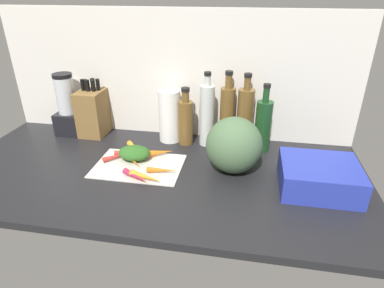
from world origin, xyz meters
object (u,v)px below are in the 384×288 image
cutting_board (139,165)px  carrot_7 (136,149)px  carrot_2 (162,170)px  blender_appliance (68,108)px  carrot_6 (131,159)px  carrot_4 (146,177)px  knife_block (93,112)px  carrot_3 (132,153)px  winter_squash (234,145)px  bottle_4 (263,125)px  carrot_0 (160,152)px  carrot_5 (136,176)px  dish_rack (319,177)px  bottle_2 (227,114)px  bottle_1 (207,115)px  carrot_1 (117,156)px  bottle_3 (245,116)px  bottle_0 (186,121)px  paper_towel_roll (170,116)px

cutting_board → carrot_7: (-5.01, 11.11, 1.67)cm
carrot_2 → blender_appliance: (-56.35, 31.21, 11.34)cm
cutting_board → carrot_6: bearing=151.6°
carrot_4 → blender_appliance: 64.94cm
knife_block → carrot_3: bearing=-38.3°
carrot_6 → carrot_7: 9.14cm
cutting_board → winter_squash: 40.88cm
bottle_4 → carrot_0: bearing=-160.9°
carrot_0 → carrot_2: size_ratio=0.88×
knife_block → carrot_7: bearing=-32.9°
carrot_2 → carrot_5: carrot_5 is taller
carrot_5 → carrot_7: 23.34cm
dish_rack → carrot_0: bearing=168.3°
carrot_6 → knife_block: size_ratio=0.55×
carrot_2 → bottle_2: bearing=57.1°
carrot_3 → bottle_1: 38.06cm
carrot_0 → carrot_2: bearing=-71.9°
carrot_0 → carrot_1: (-17.86, -5.89, -0.41)cm
carrot_3 → bottle_4: (56.11, 17.40, 10.32)cm
carrot_3 → dish_rack: bearing=-8.3°
carrot_6 → blender_appliance: blender_appliance is taller
bottle_3 → bottle_4: size_ratio=1.09×
blender_appliance → bottle_2: (78.95, 3.68, 1.10)cm
carrot_6 → carrot_4: bearing=-50.8°
bottle_1 → bottle_2: bearing=24.4°
bottle_0 → dish_rack: bearing=-27.5°
bottle_0 → carrot_7: bearing=-144.8°
carrot_5 → winter_squash: winter_squash is taller
bottle_3 → paper_towel_roll: bearing=-177.3°
carrot_3 → paper_towel_roll: size_ratio=0.62×
carrot_7 → carrot_3: bearing=-94.7°
carrot_3 → carrot_4: size_ratio=1.11×
carrot_1 → bottle_3: (53.43, 25.71, 12.33)cm
carrot_6 → carrot_0: bearing=35.4°
carrot_4 → bottle_1: (18.27, 37.38, 12.69)cm
carrot_1 → bottle_1: bearing=32.1°
carrot_4 → bottle_2: bearing=56.6°
carrot_4 → knife_block: bearing=134.5°
knife_block → bottle_4: size_ratio=0.90×
carrot_4 → dish_rack: (64.51, 7.34, 2.85)cm
bottle_2 → dish_rack: 51.34cm
knife_block → paper_towel_roll: 39.46cm
paper_towel_roll → cutting_board: bearing=-104.2°
carrot_5 → bottle_1: bearing=58.9°
carrot_7 → blender_appliance: (-39.79, 15.67, 11.22)cm
bottle_1 → bottle_3: bearing=10.2°
carrot_7 → blender_appliance: 44.21cm
paper_towel_roll → carrot_6: bearing=-112.8°
carrot_6 → paper_towel_roll: 29.92cm
carrot_2 → blender_appliance: size_ratio=0.41×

